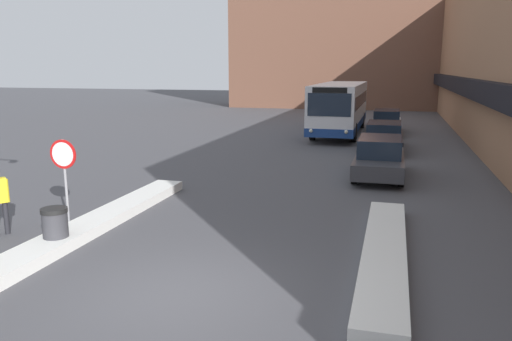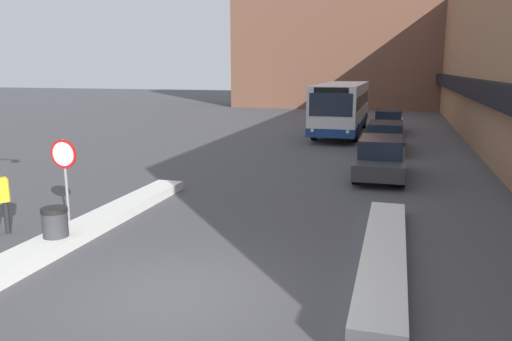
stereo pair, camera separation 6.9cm
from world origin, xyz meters
name	(u,v)px [view 1 (the left image)]	position (x,y,z in m)	size (l,w,h in m)	color
ground_plane	(175,296)	(0.00, 0.00, 0.00)	(160.00, 160.00, 0.00)	#47474C
building_backdrop_far	(363,9)	(0.00, 45.90, 9.90)	(26.00, 8.00, 19.81)	brown
snow_bank_left	(88,227)	(-3.60, 2.70, 0.14)	(0.90, 9.62, 0.27)	silver
snow_bank_right	(384,253)	(3.60, 2.85, 0.14)	(0.90, 7.35, 0.28)	silver
city_bus	(340,106)	(0.39, 23.68, 1.69)	(2.59, 11.05, 3.09)	silver
parked_car_front	(380,157)	(3.20, 11.34, 0.75)	(1.81, 4.57, 1.49)	#38383D
parked_car_middle	(384,136)	(3.20, 17.88, 0.70)	(1.88, 4.89, 1.38)	black
parked_car_back	(386,121)	(3.20, 24.76, 0.73)	(1.79, 4.84, 1.45)	silver
stop_sign	(64,163)	(-4.50, 3.18, 1.63)	(0.76, 0.08, 2.24)	gray
trash_bin	(55,228)	(-3.61, 1.52, 0.48)	(0.59, 0.59, 0.95)	#38383D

